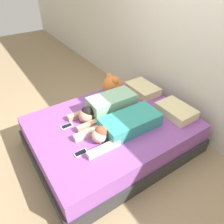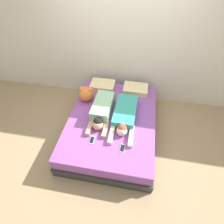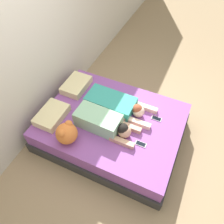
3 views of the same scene
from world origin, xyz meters
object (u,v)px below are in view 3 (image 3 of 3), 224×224
object	(u,v)px
pillow_head_right	(76,85)
cell_phone_right	(156,119)
bed	(112,128)
person_left	(104,123)
pillow_head_left	(52,115)
cell_phone_left	(141,144)
person_right	(117,104)
plush_toy	(67,133)

from	to	relation	value
pillow_head_right	cell_phone_right	world-z (taller)	pillow_head_right
bed	person_left	size ratio (longest dim) A/B	2.28
pillow_head_left	cell_phone_left	world-z (taller)	pillow_head_left
person_right	cell_phone_right	xyz separation A→B (m)	(0.05, -0.61, -0.08)
pillow_head_left	cell_phone_left	distance (m)	1.32
person_right	cell_phone_right	distance (m)	0.61
plush_toy	pillow_head_right	bearing A→B (deg)	24.22
cell_phone_left	bed	bearing A→B (deg)	66.34
pillow_head_left	plush_toy	distance (m)	0.47
plush_toy	cell_phone_right	bearing A→B (deg)	-49.35
pillow_head_left	plush_toy	xyz separation A→B (m)	(-0.22, -0.41, 0.09)
person_right	cell_phone_right	size ratio (longest dim) A/B	7.07
person_right	cell_phone_left	xyz separation A→B (m)	(-0.45, -0.54, -0.08)
person_right	cell_phone_left	size ratio (longest dim) A/B	7.07
person_left	person_right	bearing A→B (deg)	-1.44
person_right	cell_phone_left	bearing A→B (deg)	-129.28
pillow_head_left	pillow_head_right	distance (m)	0.68
cell_phone_right	plush_toy	xyz separation A→B (m)	(-0.83, 0.96, 0.15)
cell_phone_right	bed	bearing A→B (deg)	114.48
plush_toy	cell_phone_left	bearing A→B (deg)	-69.64
pillow_head_right	person_right	bearing A→B (deg)	-99.11
pillow_head_left	cell_phone_left	size ratio (longest dim) A/B	3.29
pillow_head_right	pillow_head_left	bearing A→B (deg)	180.00
bed	cell_phone_left	bearing A→B (deg)	-113.66
cell_phone_left	pillow_head_left	bearing A→B (deg)	94.89
pillow_head_left	person_left	world-z (taller)	person_left
person_left	plush_toy	world-z (taller)	plush_toy
bed	pillow_head_right	size ratio (longest dim) A/B	4.20
person_left	cell_phone_left	bearing A→B (deg)	-94.13
bed	plush_toy	distance (m)	0.78
person_right	pillow_head_right	bearing A→B (deg)	80.89
cell_phone_right	pillow_head_right	bearing A→B (deg)	86.86
pillow_head_right	plush_toy	world-z (taller)	plush_toy
pillow_head_left	cell_phone_right	world-z (taller)	pillow_head_left
bed	person_right	size ratio (longest dim) A/B	1.95
bed	pillow_head_right	xyz separation A→B (m)	(0.34, 0.79, 0.28)
bed	cell_phone_right	size ratio (longest dim) A/B	13.80
bed	cell_phone_right	bearing A→B (deg)	-65.52
pillow_head_left	cell_phone_right	distance (m)	1.50
cell_phone_left	person_left	bearing A→B (deg)	85.87
cell_phone_left	plush_toy	xyz separation A→B (m)	(-0.34, 0.90, 0.15)
bed	pillow_head_right	world-z (taller)	pillow_head_right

